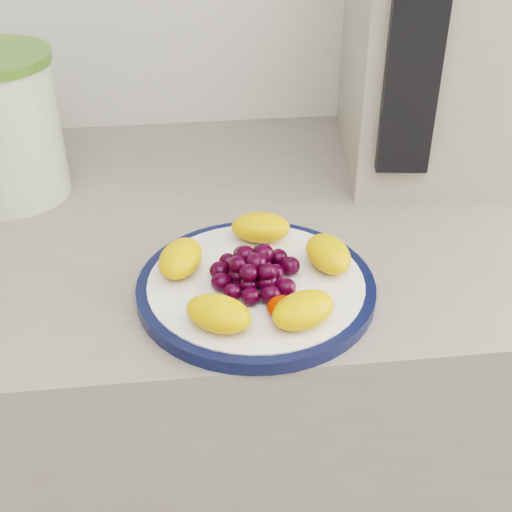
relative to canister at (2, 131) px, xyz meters
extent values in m
cube|color=gray|center=(0.37, -0.09, -0.54)|extent=(3.50, 0.60, 0.90)
cube|color=#875C47|center=(0.37, -0.09, -0.57)|extent=(3.48, 0.58, 0.84)
cylinder|color=#0A1236|center=(0.30, -0.27, -0.08)|extent=(0.26, 0.26, 0.01)
cylinder|color=white|center=(0.30, -0.27, -0.08)|extent=(0.24, 0.24, 0.02)
cylinder|color=#356013|center=(0.00, 0.00, 0.00)|extent=(0.18, 0.18, 0.18)
cube|color=#A29789|center=(0.58, 0.05, 0.10)|extent=(0.25, 0.33, 0.38)
cube|color=black|center=(0.50, -0.10, 0.10)|extent=(0.07, 0.03, 0.28)
ellipsoid|color=orange|center=(0.38, -0.25, -0.06)|extent=(0.06, 0.08, 0.03)
ellipsoid|color=orange|center=(0.31, -0.18, -0.06)|extent=(0.08, 0.06, 0.03)
ellipsoid|color=orange|center=(0.22, -0.24, -0.06)|extent=(0.07, 0.08, 0.03)
ellipsoid|color=orange|center=(0.25, -0.34, -0.06)|extent=(0.08, 0.07, 0.03)
ellipsoid|color=orange|center=(0.34, -0.34, -0.06)|extent=(0.08, 0.07, 0.03)
ellipsoid|color=black|center=(0.30, -0.27, -0.06)|extent=(0.02, 0.02, 0.02)
ellipsoid|color=black|center=(0.32, -0.27, -0.06)|extent=(0.02, 0.02, 0.02)
ellipsoid|color=black|center=(0.31, -0.25, -0.06)|extent=(0.02, 0.02, 0.02)
ellipsoid|color=black|center=(0.29, -0.25, -0.06)|extent=(0.02, 0.02, 0.02)
ellipsoid|color=black|center=(0.28, -0.27, -0.06)|extent=(0.02, 0.02, 0.02)
ellipsoid|color=black|center=(0.29, -0.28, -0.06)|extent=(0.02, 0.02, 0.02)
ellipsoid|color=black|center=(0.31, -0.28, -0.06)|extent=(0.02, 0.02, 0.02)
ellipsoid|color=black|center=(0.34, -0.26, -0.06)|extent=(0.02, 0.02, 0.02)
ellipsoid|color=black|center=(0.33, -0.24, -0.06)|extent=(0.02, 0.02, 0.02)
ellipsoid|color=black|center=(0.31, -0.23, -0.06)|extent=(0.02, 0.02, 0.02)
ellipsoid|color=black|center=(0.29, -0.23, -0.06)|extent=(0.02, 0.02, 0.02)
ellipsoid|color=black|center=(0.27, -0.24, -0.06)|extent=(0.02, 0.02, 0.02)
ellipsoid|color=black|center=(0.26, -0.26, -0.06)|extent=(0.02, 0.02, 0.02)
ellipsoid|color=black|center=(0.26, -0.28, -0.06)|extent=(0.02, 0.02, 0.02)
ellipsoid|color=black|center=(0.27, -0.29, -0.06)|extent=(0.02, 0.02, 0.02)
ellipsoid|color=black|center=(0.29, -0.30, -0.06)|extent=(0.02, 0.02, 0.02)
ellipsoid|color=black|center=(0.31, -0.30, -0.06)|extent=(0.02, 0.02, 0.02)
ellipsoid|color=black|center=(0.33, -0.29, -0.06)|extent=(0.02, 0.02, 0.02)
ellipsoid|color=black|center=(0.30, -0.27, -0.05)|extent=(0.02, 0.02, 0.02)
ellipsoid|color=black|center=(0.31, -0.25, -0.05)|extent=(0.02, 0.02, 0.02)
ellipsoid|color=black|center=(0.29, -0.25, -0.05)|extent=(0.02, 0.02, 0.02)
ellipsoid|color=black|center=(0.28, -0.27, -0.05)|extent=(0.02, 0.02, 0.02)
ellipsoid|color=black|center=(0.29, -0.28, -0.05)|extent=(0.02, 0.02, 0.02)
ellipsoid|color=black|center=(0.31, -0.28, -0.05)|extent=(0.02, 0.02, 0.02)
ellipsoid|color=red|center=(0.32, -0.33, -0.06)|extent=(0.03, 0.03, 0.02)
ellipsoid|color=red|center=(0.34, -0.32, -0.06)|extent=(0.04, 0.03, 0.02)
camera|label=1|loc=(0.23, -0.88, 0.38)|focal=50.00mm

